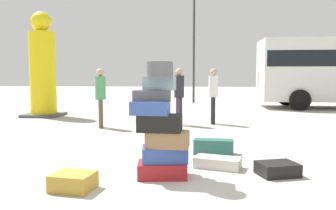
{
  "coord_description": "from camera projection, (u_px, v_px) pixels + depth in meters",
  "views": [
    {
      "loc": [
        0.22,
        -4.63,
        1.52
      ],
      "look_at": [
        -0.22,
        1.5,
        0.98
      ],
      "focal_mm": 36.42,
      "sensor_mm": 36.0,
      "label": 1
    }
  ],
  "objects": [
    {
      "name": "ground_plane",
      "position": [
        176.0,
        184.0,
        4.75
      ],
      "size": [
        80.0,
        80.0,
        0.0
      ],
      "primitive_type": "plane",
      "color": "#ADA89E"
    },
    {
      "name": "suitcase_tower",
      "position": [
        161.0,
        129.0,
        5.05
      ],
      "size": [
        0.9,
        0.62,
        1.71
      ],
      "color": "maroon",
      "rests_on": "ground"
    },
    {
      "name": "suitcase_black_foreground_near",
      "position": [
        277.0,
        169.0,
        5.17
      ],
      "size": [
        0.67,
        0.58,
        0.2
      ],
      "primitive_type": "cube",
      "rotation": [
        0.0,
        0.0,
        0.29
      ],
      "color": "black",
      "rests_on": "ground"
    },
    {
      "name": "suitcase_cream_white_trunk",
      "position": [
        217.0,
        163.0,
        5.59
      ],
      "size": [
        0.82,
        0.57,
        0.18
      ],
      "primitive_type": "cube",
      "rotation": [
        0.0,
        0.0,
        -0.3
      ],
      "color": "beige",
      "rests_on": "ground"
    },
    {
      "name": "suitcase_tan_foreground_far",
      "position": [
        73.0,
        182.0,
        4.51
      ],
      "size": [
        0.6,
        0.52,
        0.23
      ],
      "primitive_type": "cube",
      "rotation": [
        0.0,
        0.0,
        -0.17
      ],
      "color": "#B28C33",
      "rests_on": "ground"
    },
    {
      "name": "suitcase_teal_upright_blue",
      "position": [
        214.0,
        147.0,
        6.58
      ],
      "size": [
        0.78,
        0.37,
        0.28
      ],
      "primitive_type": "cube",
      "rotation": [
        0.0,
        0.0,
        -0.1
      ],
      "color": "#26594C",
      "rests_on": "ground"
    },
    {
      "name": "person_bearded_onlooker",
      "position": [
        179.0,
        91.0,
        10.32
      ],
      "size": [
        0.3,
        0.33,
        1.73
      ],
      "rotation": [
        0.0,
        0.0,
        -1.9
      ],
      "color": "#3F334C",
      "rests_on": "ground"
    },
    {
      "name": "person_tourist_with_camera",
      "position": [
        101.0,
        93.0,
        9.78
      ],
      "size": [
        0.3,
        0.33,
        1.71
      ],
      "rotation": [
        0.0,
        0.0,
        -1.36
      ],
      "color": "brown",
      "rests_on": "ground"
    },
    {
      "name": "person_passerby_in_red",
      "position": [
        213.0,
        91.0,
        10.54
      ],
      "size": [
        0.3,
        0.34,
        1.72
      ],
      "rotation": [
        0.0,
        0.0,
        -1.55
      ],
      "color": "black",
      "rests_on": "ground"
    },
    {
      "name": "yellow_dummy_statue",
      "position": [
        43.0,
        70.0,
        12.51
      ],
      "size": [
        1.3,
        1.3,
        3.82
      ],
      "color": "yellow",
      "rests_on": "ground"
    },
    {
      "name": "lamp_post",
      "position": [
        194.0,
        20.0,
        18.46
      ],
      "size": [
        0.36,
        0.36,
        6.99
      ],
      "color": "#333338",
      "rests_on": "ground"
    }
  ]
}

